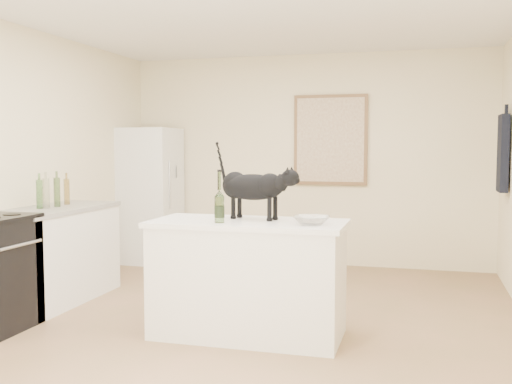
# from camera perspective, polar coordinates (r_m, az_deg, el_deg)

# --- Properties ---
(floor) EXTENTS (5.50, 5.50, 0.00)m
(floor) POSITION_cam_1_polar(r_m,az_deg,el_deg) (5.00, -1.23, -12.75)
(floor) COLOR #976D50
(floor) RESTS_ON ground
(ceiling) EXTENTS (5.50, 5.50, 0.00)m
(ceiling) POSITION_cam_1_polar(r_m,az_deg,el_deg) (4.91, -1.28, 17.68)
(ceiling) COLOR white
(ceiling) RESTS_ON ground
(wall_back) EXTENTS (4.50, 0.00, 4.50)m
(wall_back) POSITION_cam_1_polar(r_m,az_deg,el_deg) (7.45, 4.84, 3.05)
(wall_back) COLOR #F3E3BC
(wall_back) RESTS_ON ground
(wall_front) EXTENTS (4.50, 0.00, 4.50)m
(wall_front) POSITION_cam_1_polar(r_m,az_deg,el_deg) (2.29, -21.47, -0.23)
(wall_front) COLOR #F3E3BC
(wall_front) RESTS_ON ground
(wall_left) EXTENTS (0.00, 5.50, 5.50)m
(wall_left) POSITION_cam_1_polar(r_m,az_deg,el_deg) (5.84, -22.94, 2.35)
(wall_left) COLOR #F3E3BC
(wall_left) RESTS_ON ground
(island_base) EXTENTS (1.44, 0.67, 0.86)m
(island_base) POSITION_cam_1_polar(r_m,az_deg,el_deg) (4.67, -0.76, -8.50)
(island_base) COLOR white
(island_base) RESTS_ON floor
(island_top) EXTENTS (1.50, 0.70, 0.04)m
(island_top) POSITION_cam_1_polar(r_m,az_deg,el_deg) (4.59, -0.77, -3.02)
(island_top) COLOR white
(island_top) RESTS_ON island_base
(left_cabinets) EXTENTS (0.60, 1.40, 0.86)m
(left_cabinets) POSITION_cam_1_polar(r_m,az_deg,el_deg) (5.99, -18.64, -5.86)
(left_cabinets) COLOR white
(left_cabinets) RESTS_ON floor
(left_countertop) EXTENTS (0.62, 1.44, 0.04)m
(left_countertop) POSITION_cam_1_polar(r_m,az_deg,el_deg) (5.93, -18.74, -1.58)
(left_countertop) COLOR gray
(left_countertop) RESTS_ON left_cabinets
(fridge) EXTENTS (0.68, 0.68, 1.70)m
(fridge) POSITION_cam_1_polar(r_m,az_deg,el_deg) (7.70, -10.15, -0.31)
(fridge) COLOR white
(fridge) RESTS_ON floor
(artwork_frame) EXTENTS (0.90, 0.03, 1.10)m
(artwork_frame) POSITION_cam_1_polar(r_m,az_deg,el_deg) (7.37, 7.11, 4.96)
(artwork_frame) COLOR brown
(artwork_frame) RESTS_ON wall_back
(artwork_canvas) EXTENTS (0.82, 0.00, 1.02)m
(artwork_canvas) POSITION_cam_1_polar(r_m,az_deg,el_deg) (7.35, 7.09, 4.96)
(artwork_canvas) COLOR beige
(artwork_canvas) RESTS_ON wall_back
(hanging_garment) EXTENTS (0.08, 0.34, 0.80)m
(hanging_garment) POSITION_cam_1_polar(r_m,az_deg,el_deg) (6.67, 22.53, 3.44)
(hanging_garment) COLOR black
(hanging_garment) RESTS_ON wall_right
(black_cat) EXTENTS (0.67, 0.34, 0.45)m
(black_cat) POSITION_cam_1_polar(r_m,az_deg,el_deg) (4.67, -0.30, 0.14)
(black_cat) COLOR black
(black_cat) RESTS_ON island_top
(wine_bottle) EXTENTS (0.09, 0.09, 0.35)m
(wine_bottle) POSITION_cam_1_polar(r_m,az_deg,el_deg) (4.47, -3.52, -0.72)
(wine_bottle) COLOR #395F26
(wine_bottle) RESTS_ON island_top
(glass_bowl) EXTENTS (0.29, 0.29, 0.07)m
(glass_bowl) POSITION_cam_1_polar(r_m,az_deg,el_deg) (4.37, 5.33, -2.73)
(glass_bowl) COLOR white
(glass_bowl) RESTS_ON island_top
(fridge_paper) EXTENTS (0.05, 0.11, 0.16)m
(fridge_paper) POSITION_cam_1_polar(r_m,az_deg,el_deg) (7.62, -7.56, 1.94)
(fridge_paper) COLOR white
(fridge_paper) RESTS_ON fridge
(counter_bottle_cluster) EXTENTS (0.12, 0.46, 0.28)m
(counter_bottle_cluster) POSITION_cam_1_polar(r_m,az_deg,el_deg) (5.93, -18.92, -0.08)
(counter_bottle_cluster) COLOR brown
(counter_bottle_cluster) RESTS_ON left_countertop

